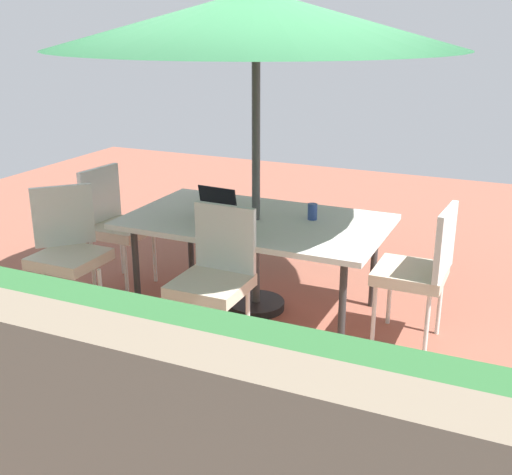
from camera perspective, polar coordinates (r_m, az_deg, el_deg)
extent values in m
cube|color=#935442|center=(5.00, 0.00, -6.40)|extent=(10.00, 10.00, 0.02)
cube|color=white|center=(4.74, 0.00, 1.43)|extent=(1.91, 1.12, 0.04)
cylinder|color=#333333|center=(4.98, 10.44, -2.42)|extent=(0.05, 0.05, 0.68)
cylinder|color=#333333|center=(5.55, -5.85, 0.04)|extent=(0.05, 0.05, 0.68)
cylinder|color=#333333|center=(4.25, 7.69, -6.11)|extent=(0.05, 0.05, 0.68)
cylinder|color=#333333|center=(4.90, -10.61, -2.79)|extent=(0.05, 0.05, 0.68)
cylinder|color=#4C4C4C|center=(4.63, 0.00, 6.49)|extent=(0.06, 0.06, 2.26)
cone|color=#1E512D|center=(4.52, 0.00, 18.87)|extent=(2.84, 2.84, 0.38)
cylinder|color=black|center=(4.98, 0.00, -5.98)|extent=(0.44, 0.44, 0.06)
cube|color=beige|center=(5.38, -11.86, 0.75)|extent=(0.46, 0.46, 0.08)
cube|color=white|center=(5.44, -13.70, 3.74)|extent=(0.09, 0.44, 0.45)
cylinder|color=white|center=(5.22, -11.49, -2.86)|extent=(0.03, 0.03, 0.45)
cylinder|color=white|center=(5.48, -9.02, -1.67)|extent=(0.03, 0.03, 0.45)
cylinder|color=white|center=(5.46, -14.34, -2.12)|extent=(0.03, 0.03, 0.45)
cylinder|color=white|center=(5.70, -11.84, -1.01)|extent=(0.03, 0.03, 0.45)
cube|color=beige|center=(4.16, -4.08, -4.33)|extent=(0.46, 0.46, 0.08)
cube|color=white|center=(4.24, -2.76, -0.03)|extent=(0.44, 0.05, 0.45)
cylinder|color=white|center=(4.22, -7.36, -8.07)|extent=(0.03, 0.03, 0.45)
cylinder|color=white|center=(4.05, -3.03, -9.13)|extent=(0.03, 0.03, 0.45)
cylinder|color=white|center=(4.49, -4.87, -6.22)|extent=(0.03, 0.03, 0.45)
cylinder|color=white|center=(4.34, -0.73, -7.12)|extent=(0.03, 0.03, 0.45)
cube|color=beige|center=(4.80, -16.27, -1.83)|extent=(0.46, 0.46, 0.08)
cube|color=white|center=(4.92, -16.79, 1.88)|extent=(0.34, 0.34, 0.45)
cylinder|color=white|center=(4.73, -17.93, -5.82)|extent=(0.03, 0.03, 0.45)
cylinder|color=white|center=(4.75, -13.60, -5.28)|extent=(0.03, 0.03, 0.45)
cylinder|color=white|center=(5.06, -18.22, -4.20)|extent=(0.03, 0.03, 0.45)
cylinder|color=white|center=(5.08, -14.18, -3.71)|extent=(0.03, 0.03, 0.45)
cube|color=beige|center=(4.47, 13.55, -3.16)|extent=(0.46, 0.46, 0.08)
cube|color=white|center=(4.34, 16.49, -0.37)|extent=(0.07, 0.44, 0.45)
cylinder|color=white|center=(4.77, 11.79, -5.03)|extent=(0.03, 0.03, 0.45)
cylinder|color=white|center=(4.46, 10.44, -6.72)|extent=(0.03, 0.03, 0.45)
cylinder|color=white|center=(4.70, 16.01, -5.78)|extent=(0.03, 0.03, 0.45)
cylinder|color=white|center=(4.38, 14.95, -7.56)|extent=(0.03, 0.03, 0.45)
cube|color=#2D2D33|center=(4.95, -2.72, 2.49)|extent=(0.34, 0.24, 0.02)
cube|color=black|center=(4.83, -3.42, 3.40)|extent=(0.32, 0.08, 0.20)
cylinder|color=#334C99|center=(4.73, 5.05, 2.31)|extent=(0.07, 0.07, 0.12)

